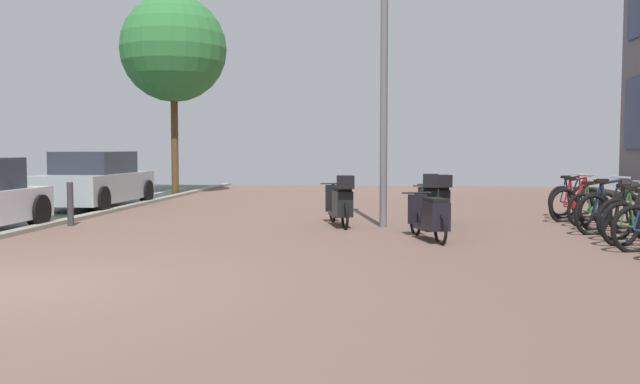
% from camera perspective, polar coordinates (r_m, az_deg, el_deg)
% --- Properties ---
extents(ground, '(21.00, 40.00, 0.13)m').
position_cam_1_polar(ground, '(7.47, -14.92, -8.17)').
color(ground, black).
extents(bicycle_rack_02, '(1.29, 0.56, 0.99)m').
position_cam_1_polar(bicycle_rack_02, '(11.53, 25.26, -2.36)').
color(bicycle_rack_02, black).
rests_on(bicycle_rack_02, ground).
extents(bicycle_rack_03, '(1.30, 0.58, 0.99)m').
position_cam_1_polar(bicycle_rack_03, '(12.20, 24.83, -2.02)').
color(bicycle_rack_03, black).
rests_on(bicycle_rack_03, ground).
extents(bicycle_rack_04, '(1.35, 0.63, 1.03)m').
position_cam_1_polar(bicycle_rack_04, '(12.79, 23.20, -1.68)').
color(bicycle_rack_04, black).
rests_on(bicycle_rack_04, ground).
extents(bicycle_rack_05, '(1.33, 0.63, 1.02)m').
position_cam_1_polar(bicycle_rack_05, '(13.50, 23.29, -1.43)').
color(bicycle_rack_05, black).
rests_on(bicycle_rack_05, ground).
extents(bicycle_rack_06, '(1.16, 0.63, 0.93)m').
position_cam_1_polar(bicycle_rack_06, '(14.11, 22.07, -1.30)').
color(bicycle_rack_06, black).
rests_on(bicycle_rack_06, ground).
extents(bicycle_rack_07, '(1.28, 0.63, 0.99)m').
position_cam_1_polar(bicycle_rack_07, '(14.72, 20.87, -0.99)').
color(bicycle_rack_07, black).
rests_on(bicycle_rack_07, ground).
extents(bicycle_rack_08, '(1.22, 0.57, 0.95)m').
position_cam_1_polar(bicycle_rack_08, '(15.41, 20.79, -0.84)').
color(bicycle_rack_08, black).
rests_on(bicycle_rack_08, ground).
extents(bicycle_rack_09, '(1.19, 0.73, 0.96)m').
position_cam_1_polar(bicycle_rack_09, '(16.08, 20.45, -0.64)').
color(bicycle_rack_09, black).
rests_on(bicycle_rack_09, ground).
extents(scooter_near, '(0.74, 1.65, 0.77)m').
position_cam_1_polar(scooter_near, '(11.04, 9.34, -2.12)').
color(scooter_near, black).
rests_on(scooter_near, ground).
extents(scooter_mid, '(0.71, 1.66, 1.00)m').
position_cam_1_polar(scooter_mid, '(13.69, 9.80, -0.72)').
color(scooter_mid, black).
rests_on(scooter_mid, ground).
extents(scooter_far, '(0.76, 1.79, 1.02)m').
position_cam_1_polar(scooter_far, '(12.85, 1.76, -0.91)').
color(scooter_far, black).
rests_on(scooter_far, ground).
extents(scooter_extra, '(0.52, 1.77, 1.06)m').
position_cam_1_polar(scooter_extra, '(12.73, 9.31, -0.93)').
color(scooter_extra, black).
rests_on(scooter_extra, ground).
extents(parked_car_far, '(1.81, 3.95, 1.41)m').
position_cam_1_polar(parked_car_far, '(17.97, -18.47, 0.88)').
color(parked_car_far, '#A0A8AB').
rests_on(parked_car_far, ground).
extents(lamp_post, '(0.20, 0.52, 5.49)m').
position_cam_1_polar(lamp_post, '(12.92, 5.43, 10.67)').
color(lamp_post, slate).
rests_on(lamp_post, ground).
extents(street_tree, '(3.38, 3.38, 6.35)m').
position_cam_1_polar(street_tree, '(22.49, -12.27, 11.70)').
color(street_tree, brown).
rests_on(street_tree, ground).
extents(bollard_far, '(0.12, 0.12, 0.84)m').
position_cam_1_polar(bollard_far, '(13.85, -20.33, -0.96)').
color(bollard_far, '#38383D').
rests_on(bollard_far, ground).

